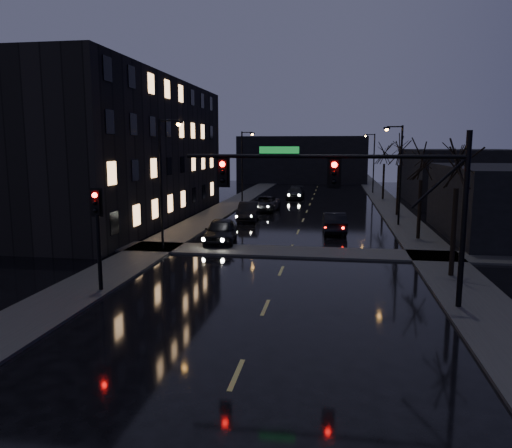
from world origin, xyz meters
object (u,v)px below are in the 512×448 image
at_px(oncoming_car_a, 221,231).
at_px(oncoming_car_c, 265,204).
at_px(oncoming_car_b, 248,211).
at_px(oncoming_car_d, 295,193).
at_px(lead_car, 334,222).

bearing_deg(oncoming_car_a, oncoming_car_c, 81.93).
distance_m(oncoming_car_b, oncoming_car_d, 18.77).
bearing_deg(lead_car, oncoming_car_a, 32.43).
relative_size(oncoming_car_c, lead_car, 1.14).
height_order(oncoming_car_a, oncoming_car_d, oncoming_car_a).
relative_size(oncoming_car_d, lead_car, 1.08).
distance_m(oncoming_car_d, lead_car, 24.19).
height_order(oncoming_car_b, oncoming_car_d, oncoming_car_b).
relative_size(oncoming_car_c, oncoming_car_d, 1.06).
bearing_deg(oncoming_car_a, oncoming_car_b, 83.62).
bearing_deg(oncoming_car_c, oncoming_car_a, -88.04).
bearing_deg(oncoming_car_b, oncoming_car_c, 81.44).
distance_m(oncoming_car_a, lead_car, 9.18).
relative_size(oncoming_car_b, lead_car, 1.02).
height_order(oncoming_car_c, lead_car, lead_car).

